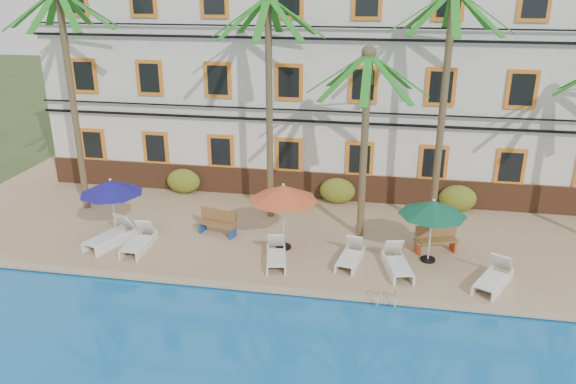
% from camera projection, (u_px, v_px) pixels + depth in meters
% --- Properties ---
extents(ground, '(100.00, 100.00, 0.00)m').
position_uv_depth(ground, '(297.00, 285.00, 18.02)').
color(ground, '#384C23').
rests_on(ground, ground).
extents(pool_deck, '(30.00, 12.00, 0.25)m').
position_uv_depth(pool_deck, '(317.00, 219.00, 22.57)').
color(pool_deck, tan).
rests_on(pool_deck, ground).
extents(pool_coping, '(30.00, 0.35, 0.06)m').
position_uv_depth(pool_coping, '(292.00, 291.00, 17.10)').
color(pool_coping, tan).
rests_on(pool_coping, pool_deck).
extents(hotel_building, '(25.40, 6.44, 10.22)m').
position_uv_depth(hotel_building, '(333.00, 69.00, 25.27)').
color(hotel_building, silver).
rests_on(hotel_building, pool_deck).
extents(palm_a, '(4.14, 4.14, 8.86)m').
position_uv_depth(palm_a, '(69.00, 72.00, 21.41)').
color(palm_a, brown).
rests_on(palm_a, pool_deck).
extents(palm_b, '(4.14, 4.14, 8.63)m').
position_uv_depth(palm_b, '(269.00, 79.00, 20.65)').
color(palm_b, brown).
rests_on(palm_b, pool_deck).
extents(palm_c, '(4.14, 4.14, 6.92)m').
position_uv_depth(palm_c, '(366.00, 117.00, 19.30)').
color(palm_c, brown).
rests_on(palm_c, pool_deck).
extents(palm_d, '(4.14, 4.14, 8.90)m').
position_uv_depth(palm_d, '(446.00, 80.00, 19.56)').
color(palm_d, brown).
rests_on(palm_d, pool_deck).
extents(shrub_left, '(1.50, 0.90, 1.10)m').
position_uv_depth(shrub_left, '(184.00, 181.00, 24.82)').
color(shrub_left, '#1D5718').
rests_on(shrub_left, pool_deck).
extents(shrub_mid, '(1.50, 0.90, 1.10)m').
position_uv_depth(shrub_mid, '(337.00, 191.00, 23.70)').
color(shrub_mid, '#1D5718').
rests_on(shrub_mid, pool_deck).
extents(shrub_right, '(1.50, 0.90, 1.10)m').
position_uv_depth(shrub_right, '(458.00, 198.00, 22.89)').
color(shrub_right, '#1D5718').
rests_on(shrub_right, pool_deck).
extents(umbrella_blue, '(2.28, 2.28, 2.29)m').
position_uv_depth(umbrella_blue, '(111.00, 187.00, 20.10)').
color(umbrella_blue, black).
rests_on(umbrella_blue, pool_deck).
extents(umbrella_red, '(2.44, 2.44, 2.44)m').
position_uv_depth(umbrella_red, '(283.00, 193.00, 19.18)').
color(umbrella_red, black).
rests_on(umbrella_red, pool_deck).
extents(umbrella_green, '(2.25, 2.25, 2.26)m').
position_uv_depth(umbrella_green, '(433.00, 208.00, 18.34)').
color(umbrella_green, black).
rests_on(umbrella_green, pool_deck).
extents(lounger_a, '(1.38, 2.17, 0.97)m').
position_uv_depth(lounger_a, '(111.00, 235.00, 20.14)').
color(lounger_a, white).
rests_on(lounger_a, pool_deck).
extents(lounger_b, '(0.72, 1.91, 0.90)m').
position_uv_depth(lounger_b, '(139.00, 241.00, 19.78)').
color(lounger_b, white).
rests_on(lounger_b, pool_deck).
extents(lounger_c, '(0.98, 1.87, 0.84)m').
position_uv_depth(lounger_c, '(276.00, 255.00, 18.82)').
color(lounger_c, white).
rests_on(lounger_c, pool_deck).
extents(lounger_d, '(0.93, 1.84, 0.83)m').
position_uv_depth(lounger_d, '(351.00, 256.00, 18.78)').
color(lounger_d, white).
rests_on(lounger_d, pool_deck).
extents(lounger_e, '(1.10, 1.99, 0.89)m').
position_uv_depth(lounger_e, '(397.00, 263.00, 18.27)').
color(lounger_e, white).
rests_on(lounger_e, pool_deck).
extents(lounger_f, '(1.48, 1.99, 0.90)m').
position_uv_depth(lounger_f, '(494.00, 278.00, 17.36)').
color(lounger_f, white).
rests_on(lounger_f, pool_deck).
extents(bench_left, '(1.57, 0.82, 0.93)m').
position_uv_depth(bench_left, '(218.00, 222.00, 20.85)').
color(bench_left, olive).
rests_on(bench_left, pool_deck).
extents(bench_right, '(1.57, 0.91, 0.93)m').
position_uv_depth(bench_right, '(435.00, 238.00, 19.55)').
color(bench_right, olive).
rests_on(bench_right, pool_deck).
extents(pool_ladder, '(0.54, 0.74, 0.74)m').
position_uv_depth(pool_ladder, '(386.00, 303.00, 16.55)').
color(pool_ladder, silver).
rests_on(pool_ladder, ground).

